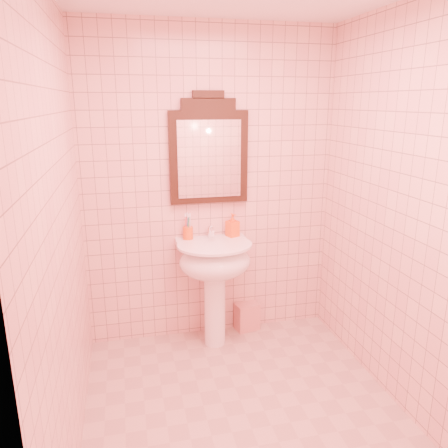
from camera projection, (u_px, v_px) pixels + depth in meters
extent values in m
plane|color=tan|center=(246.00, 414.00, 2.78)|extent=(2.20, 2.20, 0.00)
cube|color=beige|center=(210.00, 189.00, 3.48)|extent=(2.00, 0.02, 2.50)
cylinder|color=white|center=(215.00, 304.00, 3.51)|extent=(0.17, 0.17, 0.70)
ellipsoid|color=white|center=(215.00, 262.00, 3.39)|extent=(0.56, 0.46, 0.28)
cube|color=white|center=(211.00, 241.00, 3.51)|extent=(0.56, 0.15, 0.05)
cylinder|color=white|center=(215.00, 245.00, 3.35)|extent=(0.58, 0.58, 0.02)
cylinder|color=white|center=(211.00, 232.00, 3.49)|extent=(0.04, 0.04, 0.09)
cylinder|color=white|center=(212.00, 230.00, 3.43)|extent=(0.02, 0.10, 0.02)
cylinder|color=white|center=(213.00, 234.00, 3.39)|extent=(0.02, 0.02, 0.04)
cube|color=white|center=(210.00, 225.00, 3.49)|extent=(0.01, 0.07, 0.01)
cube|color=black|center=(209.00, 158.00, 3.38)|extent=(0.61, 0.05, 0.71)
cube|color=black|center=(208.00, 104.00, 3.27)|extent=(0.42, 0.05, 0.09)
cube|color=black|center=(208.00, 94.00, 3.25)|extent=(0.24, 0.05, 0.06)
cube|color=white|center=(210.00, 159.00, 3.36)|extent=(0.49, 0.01, 0.59)
cylinder|color=#DC4E12|center=(188.00, 233.00, 3.46)|extent=(0.08, 0.08, 0.10)
cylinder|color=silver|center=(190.00, 228.00, 3.46)|extent=(0.01, 0.01, 0.19)
cylinder|color=#338CD8|center=(188.00, 227.00, 3.47)|extent=(0.01, 0.01, 0.19)
cylinder|color=#E5334C|center=(186.00, 228.00, 3.45)|extent=(0.01, 0.01, 0.19)
cylinder|color=#3FBF59|center=(188.00, 229.00, 3.44)|extent=(0.01, 0.01, 0.19)
imported|color=#F15514|center=(233.00, 225.00, 3.52)|extent=(0.11, 0.11, 0.19)
cube|color=#E7A388|center=(247.00, 316.00, 3.79)|extent=(0.22, 0.17, 0.24)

